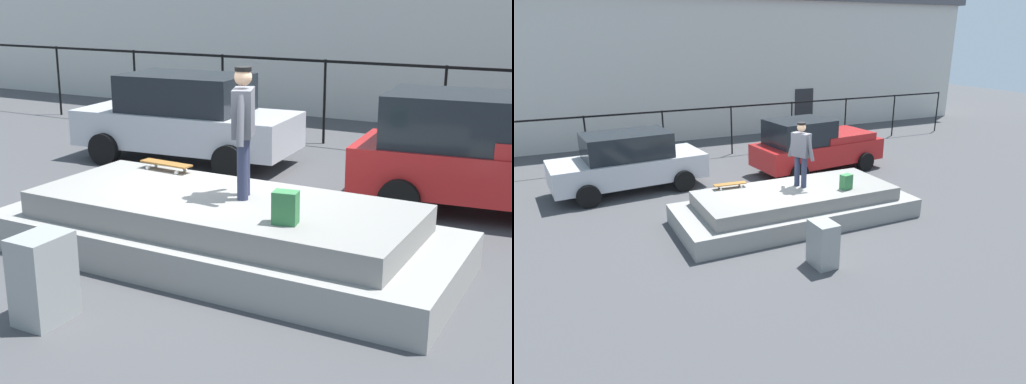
% 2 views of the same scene
% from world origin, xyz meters
% --- Properties ---
extents(ground_plane, '(60.00, 60.00, 0.00)m').
position_xyz_m(ground_plane, '(0.00, 0.00, 0.00)').
color(ground_plane, '#424244').
extents(concrete_ledge, '(6.05, 2.49, 0.81)m').
position_xyz_m(concrete_ledge, '(0.33, -0.48, 0.37)').
color(concrete_ledge, gray).
rests_on(concrete_ledge, ground_plane).
extents(skateboarder, '(0.41, 0.80, 1.65)m').
position_xyz_m(skateboarder, '(0.55, -0.31, 1.76)').
color(skateboarder, '#2D334C').
rests_on(skateboarder, concrete_ledge).
extents(skateboard, '(0.84, 0.27, 0.12)m').
position_xyz_m(skateboard, '(-1.13, 0.34, 0.91)').
color(skateboard, brown).
rests_on(skateboard, concrete_ledge).
extents(backpack, '(0.31, 0.25, 0.38)m').
position_xyz_m(backpack, '(1.48, -0.99, 0.99)').
color(backpack, '#33723F').
rests_on(backpack, concrete_ledge).
extents(car_silver_sedan_near, '(4.58, 2.37, 1.76)m').
position_xyz_m(car_silver_sedan_near, '(-3.08, 3.75, 0.89)').
color(car_silver_sedan_near, '#B7B7BC').
rests_on(car_silver_sedan_near, ground_plane).
extents(car_red_pickup_mid, '(4.66, 2.34, 1.84)m').
position_xyz_m(car_red_pickup_mid, '(3.02, 3.12, 0.92)').
color(car_red_pickup_mid, '#B21E1E').
rests_on(car_red_pickup_mid, ground_plane).
extents(utility_box, '(0.44, 0.60, 0.95)m').
position_xyz_m(utility_box, '(-0.36, -2.91, 0.47)').
color(utility_box, gray).
rests_on(utility_box, ground_plane).
extents(fence_row, '(24.06, 0.06, 1.89)m').
position_xyz_m(fence_row, '(0.00, 6.65, 1.36)').
color(fence_row, black).
rests_on(fence_row, ground_plane).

